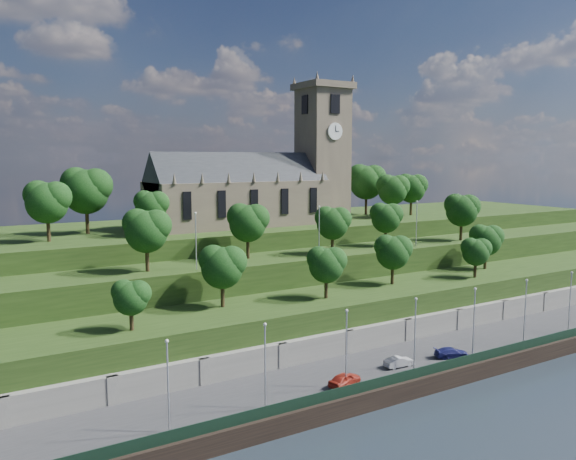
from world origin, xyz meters
TOP-DOWN VIEW (x-y plane):
  - ground at (0.00, 0.00)m, footprint 320.00×320.00m
  - promenade at (0.00, 6.00)m, footprint 160.00×12.00m
  - quay_wall at (0.00, -0.05)m, footprint 160.00×0.50m
  - fence at (0.00, 0.60)m, footprint 160.00×0.10m
  - retaining_wall at (0.00, 11.97)m, footprint 160.00×2.10m
  - embankment_lower at (0.00, 18.00)m, footprint 160.00×12.00m
  - embankment_upper at (0.00, 29.00)m, footprint 160.00×10.00m
  - hilltop at (0.00, 50.00)m, footprint 160.00×32.00m
  - church at (0.79, 45.98)m, footprint 38.60×12.35m
  - trees_lower at (3.02, 18.50)m, footprint 67.15×8.86m
  - trees_upper at (2.58, 28.20)m, footprint 64.44×8.69m
  - trees_hilltop at (2.06, 45.67)m, footprint 78.26×16.00m
  - lamp_posts_promenade at (-2.00, 2.50)m, footprint 60.36×0.36m
  - lamp_posts_upper at (0.00, 26.00)m, footprint 40.36×0.36m
  - car_left at (-11.72, 3.06)m, footprint 4.54×2.76m
  - car_middle at (-2.73, 4.31)m, footprint 3.93×1.63m
  - car_right at (5.17, 3.41)m, footprint 4.64×3.15m

SIDE VIEW (x-z plane):
  - ground at x=0.00m, z-range 0.00..0.00m
  - promenade at x=0.00m, z-range 0.00..2.00m
  - quay_wall at x=0.00m, z-range 0.00..2.20m
  - retaining_wall at x=0.00m, z-range 0.00..5.00m
  - fence at x=0.00m, z-range 2.00..3.20m
  - car_right at x=5.17m, z-range 2.00..3.25m
  - car_middle at x=-2.73m, z-range 2.00..3.26m
  - car_left at x=-11.72m, z-range 2.00..3.45m
  - embankment_lower at x=0.00m, z-range 0.00..8.00m
  - embankment_upper at x=0.00m, z-range 0.00..12.00m
  - lamp_posts_promenade at x=-2.00m, z-range 2.62..11.50m
  - hilltop at x=0.00m, z-range 0.00..15.00m
  - trees_lower at x=3.02m, z-range 8.98..17.05m
  - lamp_posts_upper at x=0.00m, z-range 12.61..20.46m
  - trees_upper at x=2.58m, z-range 13.25..21.86m
  - trees_hilltop at x=2.06m, z-range 16.17..26.97m
  - church at x=0.79m, z-range 8.72..36.32m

